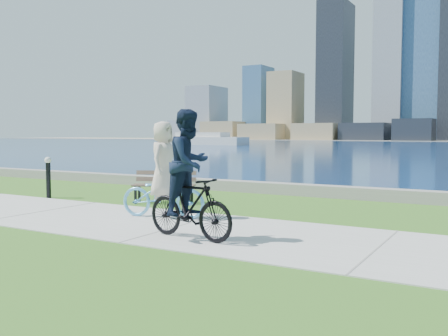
% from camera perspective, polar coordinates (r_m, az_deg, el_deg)
% --- Properties ---
extents(ground, '(320.00, 320.00, 0.00)m').
position_cam_1_polar(ground, '(10.31, -5.32, -6.76)').
color(ground, '#2D5D18').
rests_on(ground, ground).
extents(concrete_path, '(80.00, 3.50, 0.02)m').
position_cam_1_polar(concrete_path, '(10.31, -5.32, -6.70)').
color(concrete_path, '#A9A9A4').
rests_on(concrete_path, ground).
extents(seawall, '(90.00, 0.50, 0.35)m').
position_cam_1_polar(seawall, '(15.71, 7.85, -2.42)').
color(seawall, gray).
rests_on(seawall, ground).
extents(ferry_near, '(15.27, 4.36, 2.07)m').
position_cam_1_polar(ferry_near, '(82.97, -2.48, 3.26)').
color(ferry_near, silver).
rests_on(ferry_near, ground).
extents(park_bench, '(1.79, 1.23, 0.88)m').
position_cam_1_polar(park_bench, '(13.84, -6.80, -1.76)').
color(park_bench, black).
rests_on(park_bench, ground).
extents(bollard_lamp, '(0.20, 0.20, 1.22)m').
position_cam_1_polar(bollard_lamp, '(15.67, -19.45, -0.70)').
color(bollard_lamp, black).
rests_on(bollard_lamp, ground).
extents(cyclist_woman, '(1.12, 2.10, 2.17)m').
position_cam_1_polar(cyclist_woman, '(11.30, -6.99, -1.60)').
color(cyclist_woman, '#5DAFE3').
rests_on(cyclist_woman, ground).
extents(cyclist_man, '(0.82, 1.98, 2.33)m').
position_cam_1_polar(cyclist_man, '(8.94, -3.98, -1.95)').
color(cyclist_man, black).
rests_on(cyclist_man, ground).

